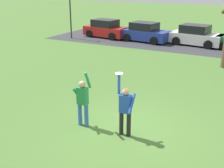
% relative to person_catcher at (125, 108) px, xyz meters
% --- Properties ---
extents(ground_plane, '(120.00, 120.00, 0.00)m').
position_rel_person_catcher_xyz_m(ground_plane, '(-0.19, 0.45, -0.98)').
color(ground_plane, '#4C7533').
extents(person_catcher, '(0.55, 0.49, 2.08)m').
position_rel_person_catcher_xyz_m(person_catcher, '(0.00, 0.00, 0.00)').
color(person_catcher, black).
rests_on(person_catcher, ground_plane).
extents(person_defender, '(0.55, 0.49, 2.04)m').
position_rel_person_catcher_xyz_m(person_defender, '(-1.57, -0.07, -0.00)').
color(person_defender, '#3366B7').
rests_on(person_defender, ground_plane).
extents(frisbee_disc, '(0.25, 0.25, 0.02)m').
position_rel_person_catcher_xyz_m(frisbee_disc, '(-0.22, -0.01, 1.11)').
color(frisbee_disc, white).
rests_on(frisbee_disc, person_catcher).
extents(parked_car_red, '(4.31, 2.46, 1.59)m').
position_rel_person_catcher_xyz_m(parked_car_red, '(-9.02, 15.19, -0.25)').
color(parked_car_red, red).
rests_on(parked_car_red, ground_plane).
extents(parked_car_blue, '(4.31, 2.46, 1.59)m').
position_rel_person_catcher_xyz_m(parked_car_blue, '(-5.18, 15.03, -0.25)').
color(parked_car_blue, '#233893').
rests_on(parked_car_blue, ground_plane).
extents(parked_car_white, '(4.31, 2.46, 1.59)m').
position_rel_person_catcher_xyz_m(parked_car_white, '(-1.08, 15.47, -0.25)').
color(parked_car_white, white).
rests_on(parked_car_white, ground_plane).
extents(parking_strip, '(24.63, 6.40, 0.01)m').
position_rel_person_catcher_xyz_m(parking_strip, '(-1.30, 15.25, -0.98)').
color(parking_strip, '#38383D').
rests_on(parking_strip, ground_plane).
extents(lamppost_by_lot, '(0.28, 0.28, 4.26)m').
position_rel_person_catcher_xyz_m(lamppost_by_lot, '(-11.50, 13.25, 1.60)').
color(lamppost_by_lot, '#2D2D33').
rests_on(lamppost_by_lot, ground_plane).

